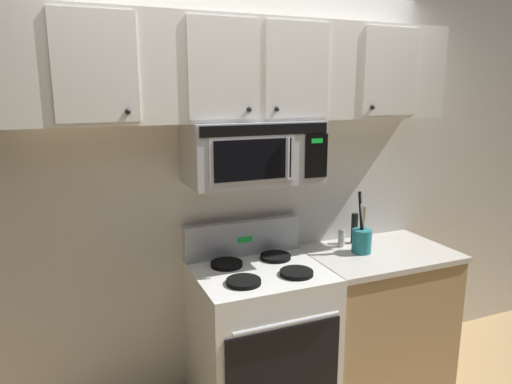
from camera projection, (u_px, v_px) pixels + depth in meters
back_wall at (238, 183)px, 2.93m from camera, size 5.20×0.10×2.70m
stove_range at (260, 338)px, 2.79m from camera, size 0.76×0.69×1.12m
over_range_microwave at (253, 152)px, 2.66m from camera, size 0.76×0.43×0.35m
upper_cabinets at (250, 71)px, 2.59m from camera, size 2.50×0.36×0.55m
counter_segment at (375, 314)px, 3.11m from camera, size 0.93×0.65×0.90m
utensil_crock_teal at (362, 239)px, 2.97m from camera, size 0.12×0.12×0.40m
salt_shaker at (341, 239)px, 3.09m from camera, size 0.04×0.04×0.11m
pepper_mill at (354, 228)px, 3.15m from camera, size 0.05×0.05×0.21m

